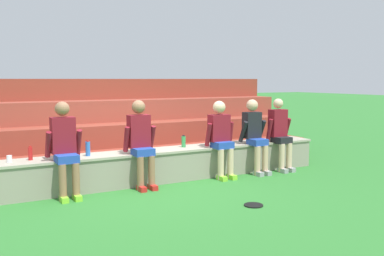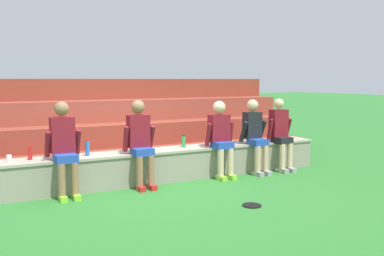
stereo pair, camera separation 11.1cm
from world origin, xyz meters
name	(u,v)px [view 2 (the right image)]	position (x,y,z in m)	size (l,w,h in m)	color
ground_plane	(152,186)	(0.00, 0.00, 0.00)	(80.00, 80.00, 0.00)	#2D752D
stone_seating_wall	(146,166)	(0.00, 0.27, 0.29)	(7.05, 0.59, 0.55)	gray
brick_bleachers	(109,132)	(0.00, 2.32, 0.67)	(8.32, 2.37, 1.78)	brown
person_far_left	(64,146)	(-1.43, 0.01, 0.78)	(0.53, 0.58, 1.44)	#996B4C
person_left_of_center	(140,140)	(-0.20, 0.01, 0.78)	(0.53, 0.55, 1.44)	#996B4C
person_center	(221,136)	(1.33, -0.02, 0.77)	(0.55, 0.49, 1.39)	beige
person_right_of_center	(255,133)	(2.11, 0.00, 0.76)	(0.51, 0.57, 1.40)	#DBAD89
person_far_right	(281,132)	(2.70, -0.03, 0.75)	(0.52, 0.50, 1.40)	beige
water_bottle_center_gap	(87,148)	(-1.01, 0.26, 0.67)	(0.07, 0.07, 0.25)	blue
water_bottle_mid_left	(30,153)	(-1.87, 0.32, 0.66)	(0.06, 0.06, 0.22)	red
water_bottle_mid_right	(184,141)	(0.75, 0.32, 0.66)	(0.08, 0.08, 0.22)	green
plastic_cup_left_end	(9,158)	(-2.17, 0.29, 0.61)	(0.08, 0.08, 0.10)	white
frisbee	(252,205)	(0.77, -1.75, 0.01)	(0.27, 0.27, 0.02)	black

